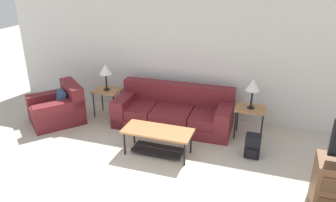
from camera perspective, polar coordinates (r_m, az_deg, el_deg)
name	(u,v)px	position (r m, az deg, el deg)	size (l,w,h in m)	color
wall_back	(194,58)	(7.01, 4.58, 7.52)	(8.87, 0.06, 2.60)	silver
couch	(174,112)	(6.80, 1.04, -1.98)	(2.41, 1.05, 0.82)	maroon
armchair	(58,109)	(7.35, -18.56, -1.29)	(1.37, 1.38, 0.80)	maroon
coffee_table	(158,136)	(5.76, -1.80, -6.19)	(1.22, 0.53, 0.47)	#A87042
side_table_left	(107,93)	(7.26, -10.56, 1.43)	(0.57, 0.45, 0.61)	#A87042
side_table_right	(250,111)	(6.44, 14.14, -1.74)	(0.57, 0.45, 0.61)	#A87042
table_lamp_left	(105,70)	(7.09, -10.86, 5.34)	(0.27, 0.27, 0.58)	black
table_lamp_right	(253,86)	(6.24, 14.59, 2.60)	(0.27, 0.27, 0.58)	black
backpack	(253,146)	(5.96, 14.52, -7.59)	(0.26, 0.31, 0.41)	black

